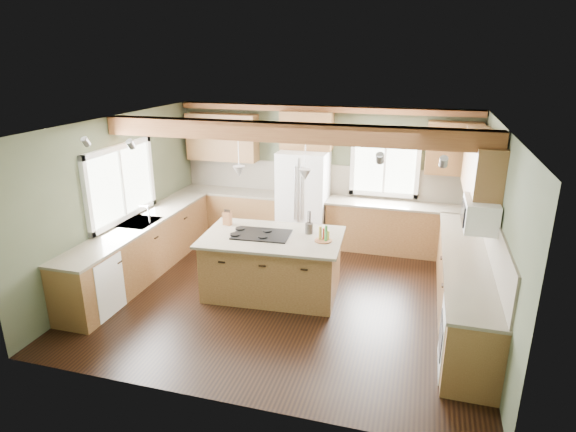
# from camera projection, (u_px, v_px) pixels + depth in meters

# --- Properties ---
(floor) EXTENTS (5.60, 5.60, 0.00)m
(floor) POSITION_uv_depth(u_px,v_px,m) (288.00, 294.00, 7.36)
(floor) COLOR black
(floor) RESTS_ON ground
(ceiling) EXTENTS (5.60, 5.60, 0.00)m
(ceiling) POSITION_uv_depth(u_px,v_px,m) (288.00, 123.00, 6.53)
(ceiling) COLOR silver
(ceiling) RESTS_ON wall_back
(wall_back) EXTENTS (5.60, 0.00, 5.60)m
(wall_back) POSITION_uv_depth(u_px,v_px,m) (323.00, 174.00, 9.22)
(wall_back) COLOR #3E4732
(wall_back) RESTS_ON ground
(wall_left) EXTENTS (0.00, 5.00, 5.00)m
(wall_left) POSITION_uv_depth(u_px,v_px,m) (119.00, 199.00, 7.67)
(wall_left) COLOR #3E4732
(wall_left) RESTS_ON ground
(wall_right) EXTENTS (0.00, 5.00, 5.00)m
(wall_right) POSITION_uv_depth(u_px,v_px,m) (496.00, 233.00, 6.22)
(wall_right) COLOR #3E4732
(wall_right) RESTS_ON ground
(ceiling_beam) EXTENTS (5.55, 0.26, 0.26)m
(ceiling_beam) POSITION_uv_depth(u_px,v_px,m) (288.00, 132.00, 6.60)
(ceiling_beam) COLOR brown
(ceiling_beam) RESTS_ON ceiling
(soffit_trim) EXTENTS (5.55, 0.20, 0.10)m
(soffit_trim) POSITION_uv_depth(u_px,v_px,m) (324.00, 109.00, 8.73)
(soffit_trim) COLOR brown
(soffit_trim) RESTS_ON ceiling
(backsplash_back) EXTENTS (5.58, 0.03, 0.58)m
(backsplash_back) POSITION_uv_depth(u_px,v_px,m) (323.00, 179.00, 9.24)
(backsplash_back) COLOR brown
(backsplash_back) RESTS_ON wall_back
(backsplash_right) EXTENTS (0.03, 3.70, 0.58)m
(backsplash_right) POSITION_uv_depth(u_px,v_px,m) (493.00, 238.00, 6.30)
(backsplash_right) COLOR brown
(backsplash_right) RESTS_ON wall_right
(base_cab_back_left) EXTENTS (2.02, 0.60, 0.88)m
(base_cab_back_left) POSITION_uv_depth(u_px,v_px,m) (232.00, 213.00, 9.69)
(base_cab_back_left) COLOR brown
(base_cab_back_left) RESTS_ON floor
(counter_back_left) EXTENTS (2.06, 0.64, 0.04)m
(counter_back_left) POSITION_uv_depth(u_px,v_px,m) (231.00, 191.00, 9.54)
(counter_back_left) COLOR #4D4439
(counter_back_left) RESTS_ON base_cab_back_left
(base_cab_back_right) EXTENTS (2.62, 0.60, 0.88)m
(base_cab_back_right) POSITION_uv_depth(u_px,v_px,m) (398.00, 229.00, 8.84)
(base_cab_back_right) COLOR brown
(base_cab_back_right) RESTS_ON floor
(counter_back_right) EXTENTS (2.66, 0.64, 0.04)m
(counter_back_right) POSITION_uv_depth(u_px,v_px,m) (400.00, 205.00, 8.69)
(counter_back_right) COLOR #4D4439
(counter_back_right) RESTS_ON base_cab_back_right
(base_cab_left) EXTENTS (0.60, 3.70, 0.88)m
(base_cab_left) POSITION_uv_depth(u_px,v_px,m) (143.00, 249.00, 7.91)
(base_cab_left) COLOR brown
(base_cab_left) RESTS_ON floor
(counter_left) EXTENTS (0.64, 3.74, 0.04)m
(counter_left) POSITION_uv_depth(u_px,v_px,m) (140.00, 223.00, 7.77)
(counter_left) COLOR #4D4439
(counter_left) RESTS_ON base_cab_left
(base_cab_right) EXTENTS (0.60, 3.70, 0.88)m
(base_cab_right) POSITION_uv_depth(u_px,v_px,m) (463.00, 288.00, 6.62)
(base_cab_right) COLOR brown
(base_cab_right) RESTS_ON floor
(counter_right) EXTENTS (0.64, 3.74, 0.04)m
(counter_right) POSITION_uv_depth(u_px,v_px,m) (467.00, 257.00, 6.47)
(counter_right) COLOR #4D4439
(counter_right) RESTS_ON base_cab_right
(upper_cab_back_left) EXTENTS (1.40, 0.35, 0.90)m
(upper_cab_back_left) POSITION_uv_depth(u_px,v_px,m) (222.00, 137.00, 9.37)
(upper_cab_back_left) COLOR brown
(upper_cab_back_left) RESTS_ON wall_back
(upper_cab_over_fridge) EXTENTS (0.96, 0.35, 0.70)m
(upper_cab_over_fridge) POSITION_uv_depth(u_px,v_px,m) (307.00, 131.00, 8.87)
(upper_cab_over_fridge) COLOR brown
(upper_cab_over_fridge) RESTS_ON wall_back
(upper_cab_right) EXTENTS (0.35, 2.20, 0.90)m
(upper_cab_right) POSITION_uv_depth(u_px,v_px,m) (481.00, 168.00, 6.88)
(upper_cab_right) COLOR brown
(upper_cab_right) RESTS_ON wall_right
(upper_cab_back_corner) EXTENTS (0.90, 0.35, 0.90)m
(upper_cab_back_corner) POSITION_uv_depth(u_px,v_px,m) (453.00, 148.00, 8.26)
(upper_cab_back_corner) COLOR brown
(upper_cab_back_corner) RESTS_ON wall_back
(window_left) EXTENTS (0.04, 1.60, 1.05)m
(window_left) POSITION_uv_depth(u_px,v_px,m) (120.00, 183.00, 7.63)
(window_left) COLOR white
(window_left) RESTS_ON wall_left
(window_back) EXTENTS (1.10, 0.04, 1.00)m
(window_back) POSITION_uv_depth(u_px,v_px,m) (385.00, 165.00, 8.83)
(window_back) COLOR white
(window_back) RESTS_ON wall_back
(sink) EXTENTS (0.50, 0.65, 0.03)m
(sink) POSITION_uv_depth(u_px,v_px,m) (140.00, 223.00, 7.76)
(sink) COLOR #262628
(sink) RESTS_ON counter_left
(faucet) EXTENTS (0.02, 0.02, 0.28)m
(faucet) POSITION_uv_depth(u_px,v_px,m) (149.00, 215.00, 7.67)
(faucet) COLOR #B2B2B7
(faucet) RESTS_ON sink
(dishwasher) EXTENTS (0.60, 0.60, 0.84)m
(dishwasher) POSITION_uv_depth(u_px,v_px,m) (93.00, 285.00, 6.73)
(dishwasher) COLOR white
(dishwasher) RESTS_ON floor
(oven) EXTENTS (0.60, 0.72, 0.84)m
(oven) POSITION_uv_depth(u_px,v_px,m) (469.00, 339.00, 5.44)
(oven) COLOR white
(oven) RESTS_ON floor
(microwave) EXTENTS (0.40, 0.70, 0.38)m
(microwave) POSITION_uv_depth(u_px,v_px,m) (480.00, 214.00, 6.15)
(microwave) COLOR white
(microwave) RESTS_ON wall_right
(pendant_left) EXTENTS (0.18, 0.18, 0.16)m
(pendant_left) POSITION_uv_depth(u_px,v_px,m) (239.00, 171.00, 6.95)
(pendant_left) COLOR #B2B2B7
(pendant_left) RESTS_ON ceiling
(pendant_right) EXTENTS (0.18, 0.18, 0.16)m
(pendant_right) POSITION_uv_depth(u_px,v_px,m) (305.00, 175.00, 6.76)
(pendant_right) COLOR #B2B2B7
(pendant_right) RESTS_ON ceiling
(refrigerator) EXTENTS (0.90, 0.74, 1.80)m
(refrigerator) POSITION_uv_depth(u_px,v_px,m) (303.00, 198.00, 9.08)
(refrigerator) COLOR white
(refrigerator) RESTS_ON floor
(island) EXTENTS (2.02, 1.32, 0.88)m
(island) POSITION_uv_depth(u_px,v_px,m) (273.00, 265.00, 7.31)
(island) COLOR brown
(island) RESTS_ON floor
(island_top) EXTENTS (2.15, 1.45, 0.04)m
(island_top) POSITION_uv_depth(u_px,v_px,m) (272.00, 237.00, 7.17)
(island_top) COLOR #4D4439
(island_top) RESTS_ON island
(cooktop) EXTENTS (0.88, 0.62, 0.02)m
(cooktop) POSITION_uv_depth(u_px,v_px,m) (262.00, 234.00, 7.19)
(cooktop) COLOR black
(cooktop) RESTS_ON island_top
(knife_block) EXTENTS (0.14, 0.11, 0.21)m
(knife_block) POSITION_uv_depth(u_px,v_px,m) (227.00, 219.00, 7.59)
(knife_block) COLOR brown
(knife_block) RESTS_ON island_top
(utensil_crock) EXTENTS (0.13, 0.13, 0.16)m
(utensil_crock) POSITION_uv_depth(u_px,v_px,m) (309.00, 228.00, 7.24)
(utensil_crock) COLOR #403733
(utensil_crock) RESTS_ON island_top
(bottle_tray) EXTENTS (0.33, 0.33, 0.23)m
(bottle_tray) POSITION_uv_depth(u_px,v_px,m) (323.00, 233.00, 6.93)
(bottle_tray) COLOR brown
(bottle_tray) RESTS_ON island_top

